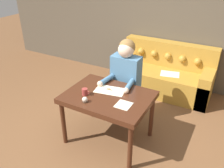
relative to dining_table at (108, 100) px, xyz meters
name	(u,v)px	position (x,y,z in m)	size (l,w,h in m)	color
ground_plane	(111,144)	(0.09, -0.09, -0.65)	(16.00, 16.00, 0.00)	brown
wall_back	(169,19)	(0.09, 2.14, 0.65)	(8.00, 0.06, 2.60)	brown
dining_table	(108,100)	(0.00, 0.00, 0.00)	(1.11, 0.83, 0.73)	#472314
couch	(164,75)	(0.24, 1.76, -0.32)	(1.76, 0.77, 0.92)	#B7842D
person	(125,80)	(-0.02, 0.56, 0.04)	(0.48, 0.60, 1.32)	#33281E
pattern_paper_main	(110,90)	(-0.04, 0.11, 0.08)	(0.44, 0.30, 0.00)	beige
pattern_paper_offcut	(124,105)	(0.28, -0.12, 0.08)	(0.19, 0.20, 0.00)	beige
scissors	(110,90)	(-0.04, 0.12, 0.08)	(0.20, 0.08, 0.01)	silver
mug	(85,92)	(-0.27, -0.14, 0.13)	(0.11, 0.08, 0.09)	#9E3833
pin_cushion	(85,100)	(-0.17, -0.29, 0.11)	(0.07, 0.07, 0.07)	#4C3828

